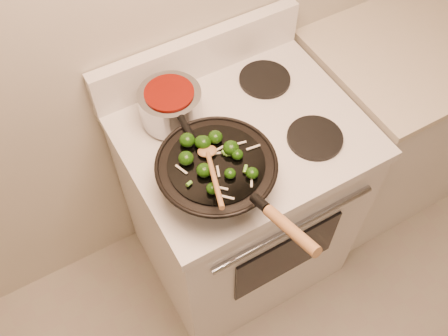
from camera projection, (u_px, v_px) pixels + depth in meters
stove at (239, 200)px, 1.99m from camera, size 0.78×0.67×1.08m
counter_unit at (387, 122)px, 2.24m from camera, size 0.74×0.62×0.91m
wok at (217, 173)px, 1.44m from camera, size 0.35×0.58×0.23m
stirfry at (211, 153)px, 1.40m from camera, size 0.25×0.25×0.04m
wooden_spoon at (211, 166)px, 1.36m from camera, size 0.12×0.25×0.08m
saucepan at (171, 105)px, 1.59m from camera, size 0.20×0.32×0.12m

